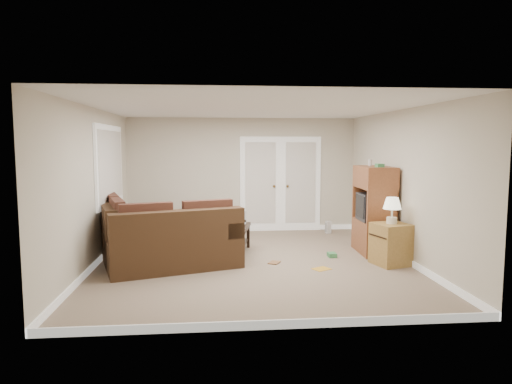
{
  "coord_description": "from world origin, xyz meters",
  "views": [
    {
      "loc": [
        -0.6,
        -7.3,
        1.93
      ],
      "look_at": [
        0.11,
        0.55,
        1.1
      ],
      "focal_mm": 32.0,
      "sensor_mm": 36.0,
      "label": 1
    }
  ],
  "objects": [
    {
      "name": "floor",
      "position": [
        0.0,
        0.0,
        0.0
      ],
      "size": [
        5.5,
        5.5,
        0.0
      ],
      "primitive_type": "plane",
      "color": "gray",
      "rests_on": "ground"
    },
    {
      "name": "floor_greenbox",
      "position": [
        1.39,
        0.22,
        0.04
      ],
      "size": [
        0.14,
        0.18,
        0.07
      ],
      "primitive_type": "cube",
      "rotation": [
        0.0,
        0.0,
        0.02
      ],
      "color": "#397F47",
      "rests_on": "floor"
    },
    {
      "name": "coffee_table",
      "position": [
        -0.33,
        0.6,
        0.26
      ],
      "size": [
        0.78,
        1.25,
        0.79
      ],
      "rotation": [
        0.0,
        0.0,
        -0.18
      ],
      "color": "black",
      "rests_on": "floor"
    },
    {
      "name": "wall_right",
      "position": [
        2.5,
        0.0,
        1.25
      ],
      "size": [
        0.02,
        5.5,
        2.5
      ],
      "primitive_type": "cube",
      "color": "beige",
      "rests_on": "floor"
    },
    {
      "name": "space_heater",
      "position": [
        1.84,
        2.28,
        0.13
      ],
      "size": [
        0.13,
        0.12,
        0.26
      ],
      "primitive_type": "cube",
      "rotation": [
        0.0,
        0.0,
        0.31
      ],
      "color": "silver",
      "rests_on": "floor"
    },
    {
      "name": "wall_left",
      "position": [
        -2.5,
        0.0,
        1.25
      ],
      "size": [
        0.02,
        5.5,
        2.5
      ],
      "primitive_type": "cube",
      "color": "beige",
      "rests_on": "floor"
    },
    {
      "name": "floor_book",
      "position": [
        0.28,
        -0.06,
        0.01
      ],
      "size": [
        0.24,
        0.26,
        0.02
      ],
      "primitive_type": "imported",
      "rotation": [
        0.0,
        0.0,
        -0.5
      ],
      "color": "brown",
      "rests_on": "floor"
    },
    {
      "name": "window_left",
      "position": [
        -2.46,
        1.0,
        1.55
      ],
      "size": [
        0.05,
        1.92,
        1.42
      ],
      "color": "white",
      "rests_on": "wall_left"
    },
    {
      "name": "floor_magazine",
      "position": [
        1.03,
        -0.51,
        0.0
      ],
      "size": [
        0.33,
        0.31,
        0.01
      ],
      "primitive_type": "cube",
      "rotation": [
        0.0,
        0.0,
        0.5
      ],
      "color": "gold",
      "rests_on": "floor"
    },
    {
      "name": "tv_armoire",
      "position": [
        2.2,
        0.48,
        0.78
      ],
      "size": [
        0.56,
        0.98,
        1.66
      ],
      "rotation": [
        0.0,
        0.0,
        -0.03
      ],
      "color": "brown",
      "rests_on": "floor"
    },
    {
      "name": "sectional_sofa",
      "position": [
        -1.76,
        0.41,
        0.37
      ],
      "size": [
        2.88,
        3.23,
        0.95
      ],
      "rotation": [
        0.0,
        0.0,
        0.31
      ],
      "color": "#402A18",
      "rests_on": "floor"
    },
    {
      "name": "wall_front",
      "position": [
        0.0,
        -2.75,
        1.25
      ],
      "size": [
        5.0,
        0.02,
        2.5
      ],
      "primitive_type": "cube",
      "color": "beige",
      "rests_on": "floor"
    },
    {
      "name": "ceiling",
      "position": [
        0.0,
        0.0,
        2.5
      ],
      "size": [
        5.0,
        5.5,
        0.02
      ],
      "primitive_type": "cube",
      "color": "silver",
      "rests_on": "wall_back"
    },
    {
      "name": "wall_back",
      "position": [
        0.0,
        2.75,
        1.25
      ],
      "size": [
        5.0,
        0.02,
        2.5
      ],
      "primitive_type": "cube",
      "color": "beige",
      "rests_on": "floor"
    },
    {
      "name": "side_cabinet",
      "position": [
        2.2,
        -0.35,
        0.39
      ],
      "size": [
        0.63,
        0.63,
        1.09
      ],
      "rotation": [
        0.0,
        0.0,
        0.27
      ],
      "color": "#A27A3B",
      "rests_on": "floor"
    },
    {
      "name": "french_doors",
      "position": [
        0.85,
        2.71,
        1.04
      ],
      "size": [
        1.8,
        0.05,
        2.13
      ],
      "color": "white",
      "rests_on": "floor"
    },
    {
      "name": "baseboards",
      "position": [
        0.0,
        0.0,
        0.05
      ],
      "size": [
        5.0,
        5.5,
        0.1
      ],
      "primitive_type": null,
      "color": "white",
      "rests_on": "floor"
    }
  ]
}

